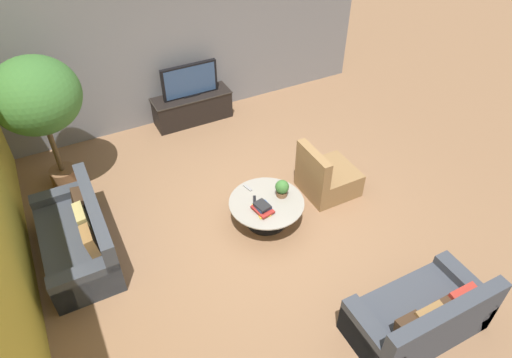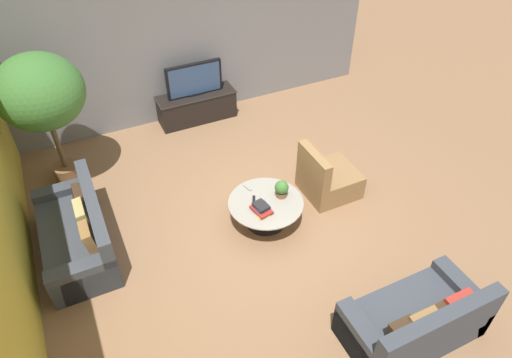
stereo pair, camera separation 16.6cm
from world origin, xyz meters
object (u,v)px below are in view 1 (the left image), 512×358
at_px(media_console, 192,107).
at_px(potted_palm_tall, 37,98).
at_px(coffee_table, 266,208).
at_px(couch_by_wall, 79,239).
at_px(armchair_wicker, 326,178).
at_px(potted_plant_tabletop, 282,188).
at_px(couch_near_entry, 420,317).
at_px(television, 190,81).

distance_m(media_console, potted_palm_tall, 2.95).
bearing_deg(coffee_table, couch_by_wall, 166.12).
relative_size(armchair_wicker, potted_plant_tabletop, 3.24).
relative_size(couch_by_wall, armchair_wicker, 2.08).
height_order(couch_by_wall, couch_near_entry, same).
xyz_separation_m(television, potted_plant_tabletop, (0.22, -3.03, -0.31)).
height_order(couch_near_entry, potted_palm_tall, potted_palm_tall).
height_order(coffee_table, potted_palm_tall, potted_palm_tall).
bearing_deg(potted_palm_tall, television, 17.61).
height_order(couch_by_wall, potted_plant_tabletop, couch_by_wall).
bearing_deg(coffee_table, potted_plant_tabletop, 4.69).
bearing_deg(coffee_table, media_console, 89.17).
bearing_deg(armchair_wicker, potted_plant_tabletop, 99.43).
distance_m(media_console, couch_by_wall, 3.54).
bearing_deg(media_console, couch_by_wall, -136.73).
distance_m(media_console, coffee_table, 3.05).
xyz_separation_m(coffee_table, couch_near_entry, (0.71, -2.39, 0.01)).
distance_m(armchair_wicker, potted_plant_tabletop, 0.94).
xyz_separation_m(couch_by_wall, potted_palm_tall, (0.05, 1.62, 1.29)).
height_order(television, couch_near_entry, television).
bearing_deg(couch_by_wall, couch_near_entry, 47.03).
bearing_deg(media_console, potted_plant_tabletop, -85.89).
bearing_deg(armchair_wicker, coffee_table, 98.37).
distance_m(coffee_table, couch_near_entry, 2.50).
height_order(media_console, television, television).
distance_m(media_console, couch_near_entry, 5.48).
bearing_deg(potted_palm_tall, couch_by_wall, -91.82).
bearing_deg(media_console, couch_near_entry, -83.02).
distance_m(couch_by_wall, potted_palm_tall, 2.07).
relative_size(couch_near_entry, armchair_wicker, 1.85).
relative_size(television, armchair_wicker, 1.22).
distance_m(armchair_wicker, potted_palm_tall, 4.38).
bearing_deg(television, couch_by_wall, -136.75).
xyz_separation_m(coffee_table, couch_by_wall, (-2.53, 0.63, 0.01)).
distance_m(couch_by_wall, couch_near_entry, 4.43).
bearing_deg(coffee_table, armchair_wicker, 8.37).
height_order(potted_palm_tall, potted_plant_tabletop, potted_palm_tall).
relative_size(media_console, couch_by_wall, 0.83).
distance_m(coffee_table, couch_by_wall, 2.61).
distance_m(television, couch_near_entry, 5.51).
height_order(media_console, armchair_wicker, armchair_wicker).
bearing_deg(armchair_wicker, television, 21.09).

